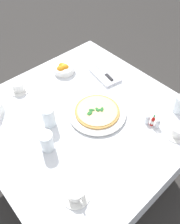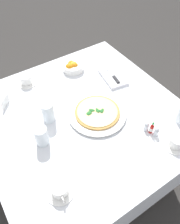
% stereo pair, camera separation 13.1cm
% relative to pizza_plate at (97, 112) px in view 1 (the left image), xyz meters
% --- Properties ---
extents(ground_plane, '(8.00, 8.00, 0.00)m').
position_rel_pizza_plate_xyz_m(ground_plane, '(0.05, 0.07, -0.74)').
color(ground_plane, '#33302D').
extents(dining_table, '(1.16, 1.16, 0.73)m').
position_rel_pizza_plate_xyz_m(dining_table, '(0.05, 0.07, -0.14)').
color(dining_table, white).
rests_on(dining_table, ground_plane).
extents(pizza_plate, '(0.34, 0.34, 0.02)m').
position_rel_pizza_plate_xyz_m(pizza_plate, '(0.00, 0.00, 0.00)').
color(pizza_plate, white).
rests_on(pizza_plate, dining_table).
extents(pizza, '(0.27, 0.27, 0.02)m').
position_rel_pizza_plate_xyz_m(pizza, '(0.00, 0.00, 0.01)').
color(pizza, '#C68E47').
rests_on(pizza, pizza_plate).
extents(coffee_cup_near_right, '(0.13, 0.13, 0.06)m').
position_rel_pizza_plate_xyz_m(coffee_cup_near_right, '(-0.40, -0.23, 0.02)').
color(coffee_cup_near_right, white).
rests_on(coffee_cup_near_right, dining_table).
extents(coffee_cup_near_left, '(0.13, 0.13, 0.06)m').
position_rel_pizza_plate_xyz_m(coffee_cup_near_left, '(0.49, 0.24, 0.02)').
color(coffee_cup_near_left, white).
rests_on(coffee_cup_near_left, dining_table).
extents(coffee_cup_left_edge, '(0.13, 0.13, 0.06)m').
position_rel_pizza_plate_xyz_m(coffee_cup_left_edge, '(-0.29, 0.41, 0.01)').
color(coffee_cup_left_edge, white).
rests_on(coffee_cup_left_edge, dining_table).
extents(water_glass_back_corner, '(0.07, 0.07, 0.11)m').
position_rel_pizza_plate_xyz_m(water_glass_back_corner, '(-0.00, 0.35, 0.04)').
color(water_glass_back_corner, white).
rests_on(water_glass_back_corner, dining_table).
extents(water_glass_far_right, '(0.07, 0.07, 0.13)m').
position_rel_pizza_plate_xyz_m(water_glass_far_right, '(0.12, 0.25, 0.04)').
color(water_glass_far_right, white).
rests_on(water_glass_far_right, dining_table).
extents(water_glass_right_edge, '(0.07, 0.07, 0.11)m').
position_rel_pizza_plate_xyz_m(water_glass_right_edge, '(-0.31, -0.38, 0.04)').
color(water_glass_right_edge, white).
rests_on(water_glass_right_edge, dining_table).
extents(napkin_folded, '(0.24, 0.17, 0.02)m').
position_rel_pizza_plate_xyz_m(napkin_folded, '(0.22, -0.28, -0.00)').
color(napkin_folded, white).
rests_on(napkin_folded, dining_table).
extents(dinner_knife, '(0.20, 0.06, 0.01)m').
position_rel_pizza_plate_xyz_m(dinner_knife, '(0.22, -0.28, 0.01)').
color(dinner_knife, silver).
rests_on(dinner_knife, napkin_folded).
extents(citrus_bowl, '(0.15, 0.15, 0.07)m').
position_rel_pizza_plate_xyz_m(citrus_bowl, '(0.45, -0.10, 0.02)').
color(citrus_bowl, white).
rests_on(citrus_bowl, dining_table).
extents(hot_sauce_bottle, '(0.02, 0.02, 0.08)m').
position_rel_pizza_plate_xyz_m(hot_sauce_bottle, '(-0.27, -0.17, 0.02)').
color(hot_sauce_bottle, '#B7140F').
rests_on(hot_sauce_bottle, dining_table).
extents(salt_shaker, '(0.03, 0.03, 0.06)m').
position_rel_pizza_plate_xyz_m(salt_shaker, '(-0.24, -0.16, 0.01)').
color(salt_shaker, white).
rests_on(salt_shaker, dining_table).
extents(pepper_shaker, '(0.03, 0.03, 0.06)m').
position_rel_pizza_plate_xyz_m(pepper_shaker, '(-0.30, -0.18, 0.01)').
color(pepper_shaker, white).
rests_on(pepper_shaker, dining_table).
extents(menu_card, '(0.07, 0.07, 0.06)m').
position_rel_pizza_plate_xyz_m(menu_card, '(0.37, 0.43, 0.02)').
color(menu_card, white).
rests_on(menu_card, dining_table).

